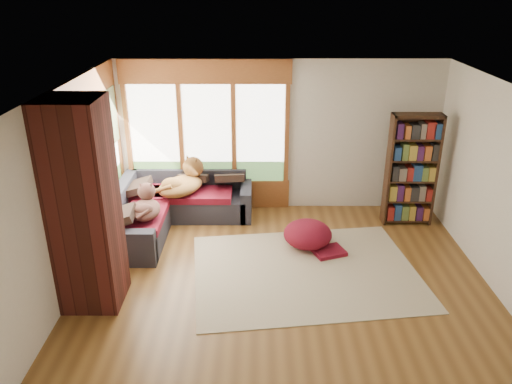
% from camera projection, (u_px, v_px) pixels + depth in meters
% --- Properties ---
extents(floor, '(5.50, 5.50, 0.00)m').
position_uv_depth(floor, '(283.00, 284.00, 6.71)').
color(floor, brown).
rests_on(floor, ground).
extents(ceiling, '(5.50, 5.50, 0.00)m').
position_uv_depth(ceiling, '(288.00, 91.00, 5.68)').
color(ceiling, white).
extents(wall_back, '(5.50, 0.04, 2.60)m').
position_uv_depth(wall_back, '(278.00, 137.00, 8.49)').
color(wall_back, silver).
rests_on(wall_back, ground).
extents(wall_front, '(5.50, 0.04, 2.60)m').
position_uv_depth(wall_front, '(302.00, 323.00, 3.90)').
color(wall_front, silver).
rests_on(wall_front, ground).
extents(wall_left, '(0.04, 5.00, 2.60)m').
position_uv_depth(wall_left, '(65.00, 195.00, 6.20)').
color(wall_left, silver).
rests_on(wall_left, ground).
extents(wall_right, '(0.04, 5.00, 2.60)m').
position_uv_depth(wall_right, '(507.00, 195.00, 6.19)').
color(wall_right, silver).
rests_on(wall_right, ground).
extents(windows_back, '(2.82, 0.10, 1.90)m').
position_uv_depth(windows_back, '(207.00, 134.00, 8.45)').
color(windows_back, brown).
rests_on(windows_back, wall_back).
extents(windows_left, '(0.10, 2.62, 1.90)m').
position_uv_depth(windows_left, '(95.00, 159.00, 7.28)').
color(windows_left, brown).
rests_on(windows_left, wall_left).
extents(roller_blind, '(0.03, 0.72, 0.90)m').
position_uv_depth(roller_blind, '(110.00, 118.00, 7.89)').
color(roller_blind, '#6F7D53').
rests_on(roller_blind, wall_left).
extents(brick_chimney, '(0.70, 0.70, 2.60)m').
position_uv_depth(brick_chimney, '(84.00, 207.00, 5.88)').
color(brick_chimney, '#471914').
rests_on(brick_chimney, ground).
extents(sectional_sofa, '(2.20, 2.20, 0.80)m').
position_uv_depth(sectional_sofa, '(159.00, 209.00, 8.15)').
color(sectional_sofa, '#20212A').
rests_on(sectional_sofa, ground).
extents(area_rug, '(3.35, 2.72, 0.01)m').
position_uv_depth(area_rug, '(305.00, 271.00, 6.99)').
color(area_rug, silver).
rests_on(area_rug, ground).
extents(bookshelf, '(0.80, 0.27, 1.86)m').
position_uv_depth(bookshelf, '(411.00, 170.00, 8.04)').
color(bookshelf, '#361F12').
rests_on(bookshelf, ground).
extents(pouf, '(0.93, 0.93, 0.40)m').
position_uv_depth(pouf, '(308.00, 234.00, 7.58)').
color(pouf, maroon).
rests_on(pouf, area_rug).
extents(dog_tan, '(0.95, 1.01, 0.49)m').
position_uv_depth(dog_tan, '(183.00, 176.00, 8.20)').
color(dog_tan, brown).
rests_on(dog_tan, sectional_sofa).
extents(dog_brindle, '(0.49, 0.74, 0.39)m').
position_uv_depth(dog_brindle, '(145.00, 200.00, 7.44)').
color(dog_brindle, '#3F2520').
rests_on(dog_brindle, sectional_sofa).
extents(throw_pillows, '(1.98, 1.68, 0.45)m').
position_uv_depth(throw_pillows, '(163.00, 180.00, 8.01)').
color(throw_pillows, black).
rests_on(throw_pillows, sectional_sofa).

